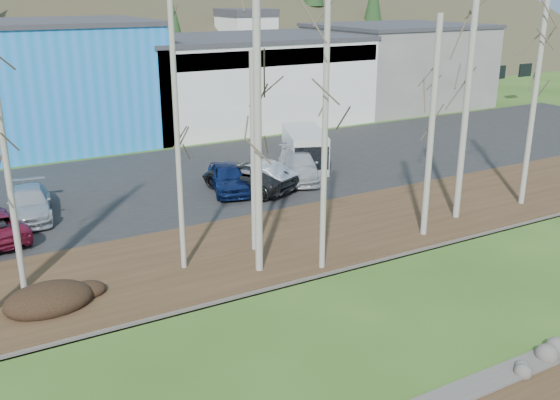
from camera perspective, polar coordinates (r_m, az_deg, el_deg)
river at (r=20.19m, az=6.56°, el=-11.77°), size 80.00×8.00×0.90m
far_bank_rocks at (r=23.20m, az=0.56°, el=-7.38°), size 80.00×0.80×0.46m
far_bank at (r=25.73m, az=-3.04°, el=-4.51°), size 80.00×7.00×0.15m
parking_lot at (r=34.90m, az=-10.85°, el=1.44°), size 80.00×14.00×0.14m
building_blue at (r=46.32m, az=-24.19°, el=9.54°), size 20.40×12.24×8.30m
building_white at (r=51.39m, az=-3.49°, el=11.01°), size 18.36×12.24×6.80m
building_grey at (r=60.13m, az=10.60°, el=12.07°), size 14.28×12.24×7.30m
dirt_mound at (r=22.37m, az=-20.41°, el=-8.45°), size 2.90×2.05×0.57m
birch_0 at (r=22.53m, az=-23.81°, el=3.50°), size 0.22×0.22×9.51m
birch_2 at (r=22.44m, az=-9.48°, el=7.56°), size 0.20×0.20×11.63m
birch_3 at (r=22.03m, az=-2.05°, el=6.34°), size 0.28×0.28×10.68m
birch_4 at (r=24.29m, az=-2.46°, el=4.18°), size 0.22×0.22×7.95m
birch_5 at (r=22.36m, az=4.12°, el=5.67°), size 0.21×0.21×10.06m
birch_6 at (r=26.50m, az=13.67°, el=6.28°), size 0.26×0.26×9.20m
birch_7 at (r=28.95m, az=16.65°, el=8.03°), size 0.29×0.29×10.18m
birch_8 at (r=32.01m, az=22.26°, el=8.72°), size 0.26×0.26×10.55m
car_3 at (r=31.08m, az=-21.95°, el=-0.29°), size 2.57×4.93×1.36m
car_4 at (r=32.71m, az=-4.76°, el=2.05°), size 2.81×4.67×1.49m
car_5 at (r=33.02m, az=-2.24°, el=2.28°), size 3.38×4.84×1.51m
car_6 at (r=32.95m, az=-2.93°, el=2.21°), size 4.37×5.88×1.48m
car_7 at (r=34.94m, az=1.69°, el=3.20°), size 4.16×5.60×1.51m
van_white at (r=37.18m, az=2.30°, el=4.67°), size 3.81×5.39×2.18m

